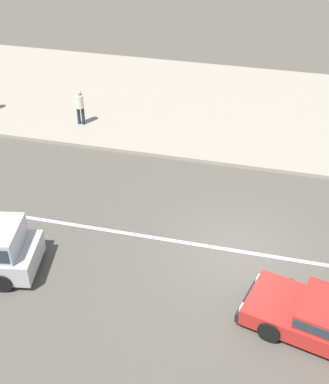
{
  "coord_description": "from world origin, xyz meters",
  "views": [
    {
      "loc": [
        0.79,
        -12.75,
        10.95
      ],
      "look_at": [
        -2.74,
        1.46,
        0.8
      ],
      "focal_mm": 50.0,
      "sensor_mm": 36.0,
      "label": 1
    }
  ],
  "objects": [
    {
      "name": "kerb_strip",
      "position": [
        0.0,
        9.85,
        0.07
      ],
      "size": [
        68.0,
        10.0,
        0.15
      ],
      "primitive_type": "cube",
      "color": "#9E9384",
      "rests_on": "ground"
    },
    {
      "name": "lane_centre_stripe",
      "position": [
        0.0,
        0.0,
        0.0
      ],
      "size": [
        50.4,
        0.14,
        0.01
      ],
      "primitive_type": "cube",
      "color": "silver",
      "rests_on": "ground"
    },
    {
      "name": "pedestrian_by_shop",
      "position": [
        -7.73,
        6.56,
        1.05
      ],
      "size": [
        0.34,
        0.34,
        1.55
      ],
      "color": "#232838",
      "rests_on": "kerb_strip"
    },
    {
      "name": "ground_plane",
      "position": [
        0.0,
        0.0,
        0.0
      ],
      "size": [
        160.0,
        160.0,
        0.0
      ],
      "primitive_type": "plane",
      "color": "#544F47"
    }
  ]
}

